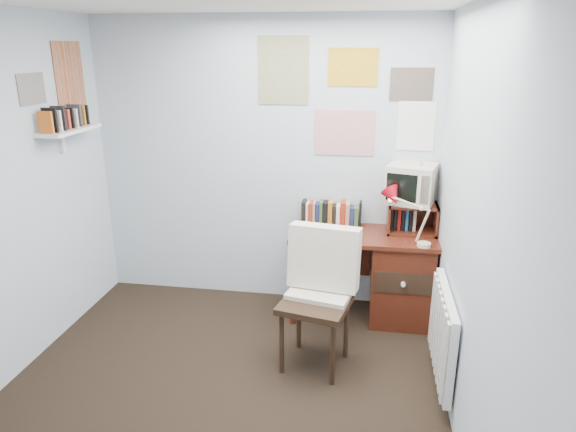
% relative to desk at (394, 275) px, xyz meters
% --- Properties ---
extents(ground, '(3.50, 3.50, 0.00)m').
position_rel_desk_xyz_m(ground, '(-1.17, -1.48, -0.41)').
color(ground, black).
rests_on(ground, ground).
extents(back_wall, '(3.00, 0.02, 2.50)m').
position_rel_desk_xyz_m(back_wall, '(-1.17, 0.27, 0.84)').
color(back_wall, silver).
rests_on(back_wall, ground).
extents(right_wall, '(0.02, 3.50, 2.50)m').
position_rel_desk_xyz_m(right_wall, '(0.33, -1.48, 0.84)').
color(right_wall, silver).
rests_on(right_wall, ground).
extents(desk, '(1.20, 0.55, 0.76)m').
position_rel_desk_xyz_m(desk, '(0.00, 0.00, 0.00)').
color(desk, '#501E12').
rests_on(desk, ground).
extents(desk_chair, '(0.60, 0.58, 1.00)m').
position_rel_desk_xyz_m(desk_chair, '(-0.58, -0.80, 0.09)').
color(desk_chair, black).
rests_on(desk_chair, ground).
extents(desk_lamp, '(0.32, 0.29, 0.39)m').
position_rel_desk_xyz_m(desk_lamp, '(0.20, -0.22, 0.55)').
color(desk_lamp, red).
rests_on(desk_lamp, desk).
extents(tv_riser, '(0.40, 0.30, 0.25)m').
position_rel_desk_xyz_m(tv_riser, '(0.12, 0.11, 0.48)').
color(tv_riser, '#501E12').
rests_on(tv_riser, desk).
extents(crt_tv, '(0.45, 0.43, 0.35)m').
position_rel_desk_xyz_m(crt_tv, '(0.10, 0.13, 0.78)').
color(crt_tv, beige).
rests_on(crt_tv, tv_riser).
extents(book_row, '(0.60, 0.14, 0.22)m').
position_rel_desk_xyz_m(book_row, '(-0.51, 0.18, 0.46)').
color(book_row, '#501E12').
rests_on(book_row, desk).
extents(radiator, '(0.09, 0.80, 0.60)m').
position_rel_desk_xyz_m(radiator, '(0.29, -0.93, 0.01)').
color(radiator, white).
rests_on(radiator, right_wall).
extents(wall_shelf, '(0.20, 0.62, 0.24)m').
position_rel_desk_xyz_m(wall_shelf, '(-2.57, -0.38, 1.21)').
color(wall_shelf, white).
rests_on(wall_shelf, left_wall).
extents(posters_back, '(1.20, 0.01, 0.90)m').
position_rel_desk_xyz_m(posters_back, '(-0.47, 0.26, 1.44)').
color(posters_back, white).
rests_on(posters_back, back_wall).
extents(posters_left, '(0.01, 0.70, 0.60)m').
position_rel_desk_xyz_m(posters_left, '(-2.67, -0.38, 1.59)').
color(posters_left, white).
rests_on(posters_left, left_wall).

